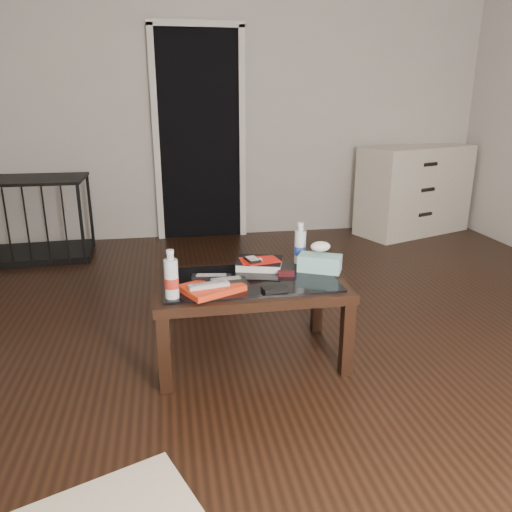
{
  "coord_description": "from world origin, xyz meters",
  "views": [
    {
      "loc": [
        -0.74,
        -2.56,
        1.38
      ],
      "look_at": [
        -0.28,
        -0.01,
        0.55
      ],
      "focal_mm": 35.0,
      "sensor_mm": 36.0,
      "label": 1
    }
  ],
  "objects_px": {
    "water_bottle_right": "(300,243)",
    "tissue_box": "(320,263)",
    "textbook": "(259,264)",
    "water_bottle_left": "(171,274)",
    "pet_crate": "(37,232)",
    "coffee_table": "(250,290)",
    "dresser": "(414,190)"
  },
  "relations": [
    {
      "from": "pet_crate",
      "to": "tissue_box",
      "type": "height_order",
      "value": "pet_crate"
    },
    {
      "from": "coffee_table",
      "to": "textbook",
      "type": "xyz_separation_m",
      "value": [
        0.08,
        0.17,
        0.09
      ]
    },
    {
      "from": "pet_crate",
      "to": "water_bottle_left",
      "type": "distance_m",
      "value": 2.61
    },
    {
      "from": "coffee_table",
      "to": "water_bottle_left",
      "type": "xyz_separation_m",
      "value": [
        -0.41,
        -0.19,
        0.18
      ]
    },
    {
      "from": "pet_crate",
      "to": "water_bottle_right",
      "type": "xyz_separation_m",
      "value": [
        1.89,
        -1.91,
        0.35
      ]
    },
    {
      "from": "pet_crate",
      "to": "tissue_box",
      "type": "bearing_deg",
      "value": -49.77
    },
    {
      "from": "dresser",
      "to": "textbook",
      "type": "distance_m",
      "value": 3.0
    },
    {
      "from": "water_bottle_left",
      "to": "water_bottle_right",
      "type": "height_order",
      "value": "same"
    },
    {
      "from": "water_bottle_left",
      "to": "tissue_box",
      "type": "distance_m",
      "value": 0.85
    },
    {
      "from": "water_bottle_right",
      "to": "pet_crate",
      "type": "bearing_deg",
      "value": 134.71
    },
    {
      "from": "coffee_table",
      "to": "textbook",
      "type": "relative_size",
      "value": 4.0
    },
    {
      "from": "textbook",
      "to": "tissue_box",
      "type": "relative_size",
      "value": 1.09
    },
    {
      "from": "coffee_table",
      "to": "water_bottle_right",
      "type": "relative_size",
      "value": 4.2
    },
    {
      "from": "dresser",
      "to": "textbook",
      "type": "relative_size",
      "value": 5.2
    },
    {
      "from": "textbook",
      "to": "water_bottle_left",
      "type": "bearing_deg",
      "value": -127.08
    },
    {
      "from": "textbook",
      "to": "tissue_box",
      "type": "distance_m",
      "value": 0.34
    },
    {
      "from": "coffee_table",
      "to": "pet_crate",
      "type": "height_order",
      "value": "pet_crate"
    },
    {
      "from": "water_bottle_left",
      "to": "tissue_box",
      "type": "xyz_separation_m",
      "value": [
        0.81,
        0.24,
        -0.07
      ]
    },
    {
      "from": "textbook",
      "to": "pet_crate",
      "type": "bearing_deg",
      "value": 146.88
    },
    {
      "from": "textbook",
      "to": "water_bottle_left",
      "type": "height_order",
      "value": "water_bottle_left"
    },
    {
      "from": "pet_crate",
      "to": "textbook",
      "type": "xyz_separation_m",
      "value": [
        1.65,
        -1.95,
        0.25
      ]
    },
    {
      "from": "coffee_table",
      "to": "textbook",
      "type": "bearing_deg",
      "value": 63.73
    },
    {
      "from": "water_bottle_left",
      "to": "tissue_box",
      "type": "height_order",
      "value": "water_bottle_left"
    },
    {
      "from": "dresser",
      "to": "tissue_box",
      "type": "bearing_deg",
      "value": -147.51
    },
    {
      "from": "dresser",
      "to": "pet_crate",
      "type": "xyz_separation_m",
      "value": [
        -3.7,
        -0.23,
        -0.22
      ]
    },
    {
      "from": "water_bottle_left",
      "to": "dresser",
      "type": "bearing_deg",
      "value": 44.97
    },
    {
      "from": "coffee_table",
      "to": "textbook",
      "type": "height_order",
      "value": "textbook"
    },
    {
      "from": "coffee_table",
      "to": "dresser",
      "type": "bearing_deg",
      "value": 47.74
    },
    {
      "from": "water_bottle_right",
      "to": "tissue_box",
      "type": "distance_m",
      "value": 0.19
    },
    {
      "from": "dresser",
      "to": "water_bottle_right",
      "type": "xyz_separation_m",
      "value": [
        -1.81,
        -2.14,
        0.13
      ]
    },
    {
      "from": "pet_crate",
      "to": "water_bottle_left",
      "type": "height_order",
      "value": "pet_crate"
    },
    {
      "from": "water_bottle_left",
      "to": "tissue_box",
      "type": "bearing_deg",
      "value": 16.85
    }
  ]
}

